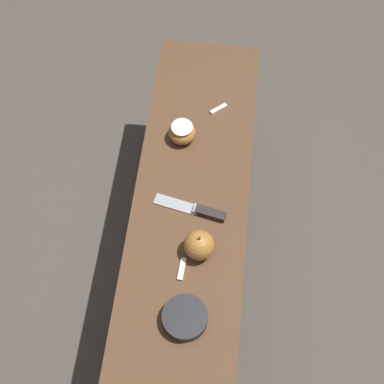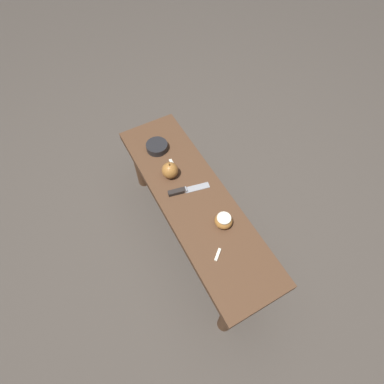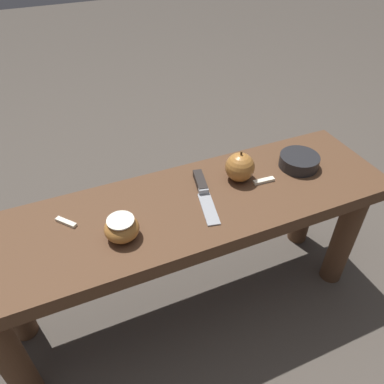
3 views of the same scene
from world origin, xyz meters
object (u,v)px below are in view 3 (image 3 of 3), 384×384
at_px(apple_whole, 240,167).
at_px(apple_cut, 122,228).
at_px(bowl, 299,161).
at_px(wooden_bench, 187,230).
at_px(knife, 203,189).

bearing_deg(apple_whole, apple_cut, -166.13).
distance_m(apple_whole, bowl, 0.18).
relative_size(apple_whole, bowl, 0.80).
xyz_separation_m(wooden_bench, bowl, (0.35, 0.02, 0.11)).
bearing_deg(wooden_bench, bowl, 3.75).
bearing_deg(knife, apple_cut, -59.78).
xyz_separation_m(wooden_bench, apple_whole, (0.17, 0.04, 0.13)).
xyz_separation_m(wooden_bench, apple_cut, (-0.18, -0.05, 0.12)).
bearing_deg(bowl, knife, 178.76).
distance_m(apple_cut, bowl, 0.53).
bearing_deg(knife, wooden_bench, -50.15).
distance_m(knife, bowl, 0.30).
bearing_deg(knife, apple_whole, 106.57).
xyz_separation_m(knife, bowl, (0.30, -0.01, 0.01)).
xyz_separation_m(wooden_bench, knife, (0.06, 0.03, 0.10)).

